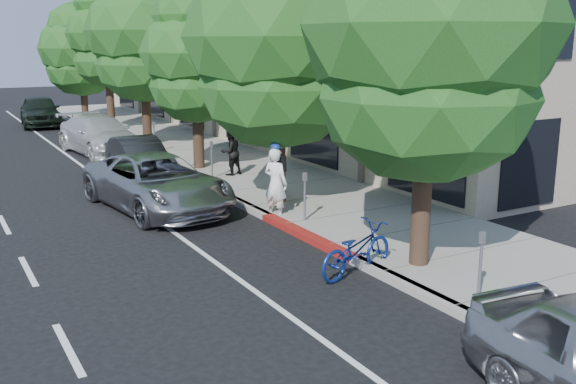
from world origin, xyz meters
TOP-DOWN VIEW (x-y plane):
  - ground at (0.00, 0.00)m, footprint 120.00×120.00m
  - sidewalk at (2.30, 8.00)m, footprint 4.60×56.00m
  - curb at (0.00, 8.00)m, footprint 0.30×56.00m
  - curb_red_segment at (0.00, 1.00)m, footprint 0.32×4.00m
  - storefront_building at (9.60, 18.00)m, footprint 10.00×36.00m
  - street_tree_0 at (0.90, -2.00)m, footprint 5.13×5.13m
  - street_tree_1 at (0.90, 4.00)m, footprint 5.25×5.25m
  - street_tree_2 at (0.90, 10.00)m, footprint 3.96×3.96m
  - street_tree_3 at (0.90, 16.00)m, footprint 4.93×4.93m
  - street_tree_4 at (0.90, 22.00)m, footprint 4.04×4.04m
  - street_tree_5 at (0.90, 28.00)m, footprint 4.91×4.91m
  - cyclist at (0.25, 3.00)m, footprint 0.72×0.83m
  - bicycle at (-0.40, -1.58)m, footprint 2.15×1.17m
  - silver_suv at (-2.20, 5.50)m, footprint 3.25×5.87m
  - dark_sedan at (-1.21, 10.38)m, footprint 1.44×4.11m
  - white_pickup at (-1.27, 15.70)m, footprint 2.89×5.70m
  - dark_suv_far at (-1.90, 26.53)m, footprint 2.49×5.20m
  - pedestrian at (1.35, 8.22)m, footprint 0.90×0.77m

SIDE VIEW (x-z plane):
  - ground at x=0.00m, z-range 0.00..0.00m
  - sidewalk at x=2.30m, z-range 0.00..0.15m
  - curb at x=0.00m, z-range 0.00..0.15m
  - curb_red_segment at x=0.00m, z-range 0.00..0.15m
  - bicycle at x=-0.40m, z-range 0.00..1.07m
  - dark_sedan at x=-1.21m, z-range 0.00..1.35m
  - silver_suv at x=-2.20m, z-range 0.00..1.55m
  - white_pickup at x=-1.27m, z-range 0.00..1.59m
  - dark_suv_far at x=-1.90m, z-range 0.00..1.71m
  - pedestrian at x=1.35m, z-range 0.15..1.76m
  - cyclist at x=0.25m, z-range 0.00..1.93m
  - storefront_building at x=9.60m, z-range 0.00..7.00m
  - street_tree_5 at x=0.90m, z-range 0.67..7.65m
  - street_tree_2 at x=0.90m, z-range 0.82..7.53m
  - street_tree_1 at x=0.90m, z-range 0.80..8.54m
  - street_tree_0 at x=0.90m, z-range 0.87..8.83m
  - street_tree_4 at x=0.90m, z-range 1.06..8.79m
  - street_tree_3 at x=0.90m, z-range 0.95..9.00m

